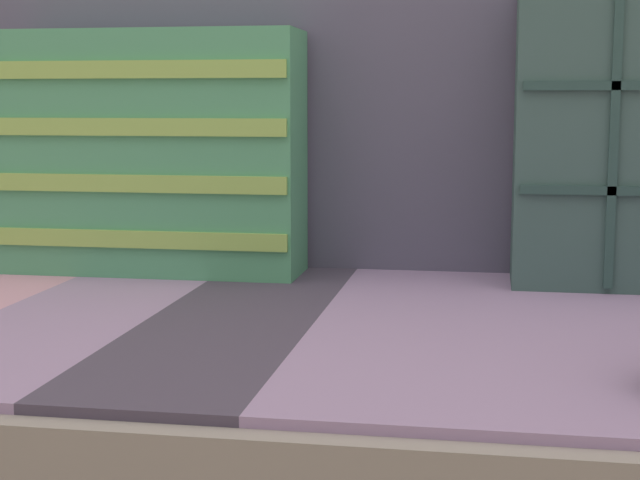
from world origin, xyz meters
name	(u,v)px	position (x,y,z in m)	size (l,w,h in m)	color
couch	(484,478)	(0.00, 0.10, 0.20)	(2.13, 0.90, 0.40)	brown
sofa_backrest	(492,129)	(0.00, 0.48, 0.61)	(2.08, 0.14, 0.43)	#514C60
throw_pillow_striped	(152,153)	(-0.50, 0.33, 0.58)	(0.45, 0.14, 0.36)	#4C9366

